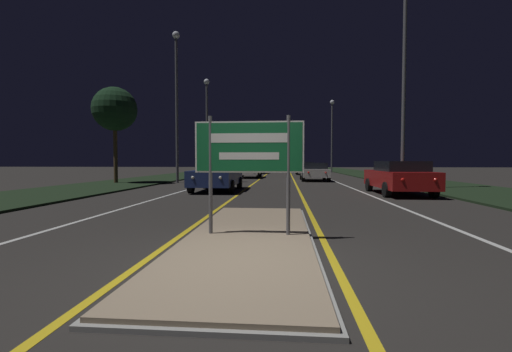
{
  "coord_description": "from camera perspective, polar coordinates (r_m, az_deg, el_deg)",
  "views": [
    {
      "loc": [
        0.64,
        -4.48,
        1.42
      ],
      "look_at": [
        0.0,
        3.14,
        1.09
      ],
      "focal_mm": 24.0,
      "sensor_mm": 36.0,
      "label": 1
    }
  ],
  "objects": [
    {
      "name": "centre_line_yellow_left",
      "position": [
        29.58,
        0.96,
        -0.29
      ],
      "size": [
        0.12,
        70.0,
        0.01
      ],
      "color": "gold",
      "rests_on": "ground_plane"
    },
    {
      "name": "edge_line_white_right",
      "position": [
        30.23,
        17.32,
        -0.34
      ],
      "size": [
        0.1,
        70.0,
        0.01
      ],
      "color": "silver",
      "rests_on": "ground_plane"
    },
    {
      "name": "streetlight_left_near",
      "position": [
        23.71,
        -13.1,
        13.7
      ],
      "size": [
        0.48,
        0.48,
        9.9
      ],
      "color": "#56565B",
      "rests_on": "ground_plane"
    },
    {
      "name": "verge_right",
      "position": [
        26.07,
        24.65,
        -0.8
      ],
      "size": [
        5.0,
        100.0,
        0.08
      ],
      "color": "black",
      "rests_on": "ground_plane"
    },
    {
      "name": "car_receding_1",
      "position": [
        25.35,
        9.71,
        0.81
      ],
      "size": [
        1.97,
        4.31,
        1.32
      ],
      "color": "silver",
      "rests_on": "ground_plane"
    },
    {
      "name": "car_approaching_0",
      "position": [
        16.67,
        -6.47,
        0.21
      ],
      "size": [
        2.03,
        4.56,
        1.47
      ],
      "color": "navy",
      "rests_on": "ground_plane"
    },
    {
      "name": "ground_plane",
      "position": [
        4.74,
        -3.28,
        -14.93
      ],
      "size": [
        160.0,
        160.0,
        0.0
      ],
      "primitive_type": "plane",
      "color": "#282623"
    },
    {
      "name": "median_island",
      "position": [
        6.31,
        -1.16,
        -10.14
      ],
      "size": [
        2.28,
        6.97,
        0.1
      ],
      "color": "#999993",
      "rests_on": "ground_plane"
    },
    {
      "name": "edge_line_white_left",
      "position": [
        30.53,
        -10.09,
        -0.24
      ],
      "size": [
        0.1,
        70.0,
        0.01
      ],
      "color": "silver",
      "rests_on": "ground_plane"
    },
    {
      "name": "streetlight_right_far",
      "position": [
        45.05,
        12.54,
        8.28
      ],
      "size": [
        0.54,
        0.54,
        9.21
      ],
      "color": "#56565B",
      "rests_on": "ground_plane"
    },
    {
      "name": "car_receding_0",
      "position": [
        15.9,
        22.71,
        -0.12
      ],
      "size": [
        2.01,
        4.58,
        1.42
      ],
      "color": "maroon",
      "rests_on": "ground_plane"
    },
    {
      "name": "lane_line_white_right",
      "position": [
        29.73,
        11.66,
        -0.32
      ],
      "size": [
        0.12,
        70.0,
        0.01
      ],
      "color": "silver",
      "rests_on": "ground_plane"
    },
    {
      "name": "verge_left",
      "position": [
        26.53,
        -17.69,
        -0.64
      ],
      "size": [
        5.0,
        100.0,
        0.08
      ],
      "color": "black",
      "rests_on": "ground_plane"
    },
    {
      "name": "car_approaching_2",
      "position": [
        40.38,
        0.26,
        1.53
      ],
      "size": [
        1.96,
        4.18,
        1.46
      ],
      "color": "black",
      "rests_on": "ground_plane"
    },
    {
      "name": "car_receding_2",
      "position": [
        37.33,
        8.18,
        1.35
      ],
      "size": [
        1.97,
        4.19,
        1.34
      ],
      "color": "#4C514C",
      "rests_on": "ground_plane"
    },
    {
      "name": "lane_line_white_left",
      "position": [
        29.91,
        -4.53,
        -0.26
      ],
      "size": [
        0.12,
        70.0,
        0.01
      ],
      "color": "silver",
      "rests_on": "ground_plane"
    },
    {
      "name": "streetlight_left_far",
      "position": [
        30.5,
        -8.19,
        9.94
      ],
      "size": [
        0.49,
        0.49,
        8.57
      ],
      "color": "#56565B",
      "rests_on": "ground_plane"
    },
    {
      "name": "centre_line_yellow_right",
      "position": [
        29.52,
        6.13,
        -0.3
      ],
      "size": [
        0.12,
        70.0,
        0.01
      ],
      "color": "gold",
      "rests_on": "ground_plane"
    },
    {
      "name": "streetlight_right_near",
      "position": [
        19.37,
        23.53,
        19.2
      ],
      "size": [
        0.54,
        0.54,
        11.14
      ],
      "color": "#56565B",
      "rests_on": "ground_plane"
    },
    {
      "name": "car_approaching_1",
      "position": [
        29.71,
        -1.05,
        1.14
      ],
      "size": [
        1.88,
        4.81,
        1.39
      ],
      "color": "silver",
      "rests_on": "ground_plane"
    },
    {
      "name": "roadside_palm_left",
      "position": [
        23.42,
        -22.48,
        10.2
      ],
      "size": [
        2.72,
        2.72,
        5.96
      ],
      "color": "#4C3823",
      "rests_on": "verge_left"
    },
    {
      "name": "highway_sign",
      "position": [
        6.15,
        -1.17,
        4.01
      ],
      "size": [
        1.96,
        0.07,
        2.13
      ],
      "color": "#56565B",
      "rests_on": "median_island"
    },
    {
      "name": "car_receding_3",
      "position": [
        46.5,
        7.33,
        1.57
      ],
      "size": [
        1.93,
        4.32,
        1.36
      ],
      "color": "#4C514C",
      "rests_on": "ground_plane"
    }
  ]
}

